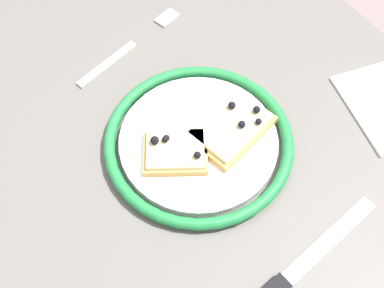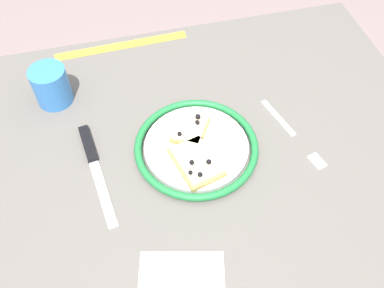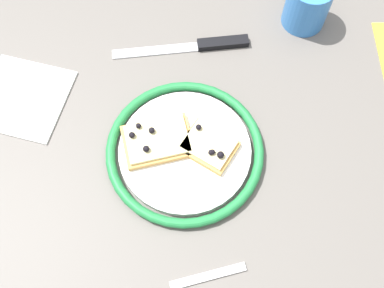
{
  "view_description": "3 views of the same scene",
  "coord_description": "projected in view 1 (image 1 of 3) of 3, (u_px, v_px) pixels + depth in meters",
  "views": [
    {
      "loc": [
        0.3,
        -0.17,
        1.27
      ],
      "look_at": [
        0.03,
        0.0,
        0.76
      ],
      "focal_mm": 43.58,
      "sensor_mm": 36.0,
      "label": 1
    },
    {
      "loc": [
        0.16,
        0.5,
        1.43
      ],
      "look_at": [
        0.04,
        0.02,
        0.77
      ],
      "focal_mm": 39.49,
      "sensor_mm": 36.0,
      "label": 2
    },
    {
      "loc": [
        -0.24,
        0.0,
        1.4
      ],
      "look_at": [
        0.04,
        0.01,
        0.76
      ],
      "focal_mm": 42.03,
      "sensor_mm": 36.0,
      "label": 3
    }
  ],
  "objects": [
    {
      "name": "dining_table",
      "position": [
        178.0,
        170.0,
        0.71
      ],
      "size": [
        0.95,
        0.74,
        0.75
      ],
      "color": "#5B5651",
      "rests_on": "ground_plane"
    },
    {
      "name": "ground_plane",
      "position": [
        184.0,
        282.0,
        1.26
      ],
      "size": [
        6.0,
        6.0,
        0.0
      ],
      "primitive_type": "plane",
      "color": "slate"
    },
    {
      "name": "fork",
      "position": [
        131.0,
        46.0,
        0.7
      ],
      "size": [
        0.07,
        0.2,
        0.0
      ],
      "color": "silver",
      "rests_on": "dining_table"
    },
    {
      "name": "pizza_slice_far",
      "position": [
        231.0,
        127.0,
        0.6
      ],
      "size": [
        0.1,
        0.12,
        0.03
      ],
      "color": "tan",
      "rests_on": "plate"
    },
    {
      "name": "knife",
      "position": [
        278.0,
        288.0,
        0.51
      ],
      "size": [
        0.05,
        0.24,
        0.01
      ],
      "color": "silver",
      "rests_on": "dining_table"
    },
    {
      "name": "plate",
      "position": [
        198.0,
        141.0,
        0.61
      ],
      "size": [
        0.25,
        0.25,
        0.02
      ],
      "color": "white",
      "rests_on": "dining_table"
    },
    {
      "name": "pizza_slice_near",
      "position": [
        175.0,
        151.0,
        0.58
      ],
      "size": [
        0.1,
        0.1,
        0.03
      ],
      "color": "tan",
      "rests_on": "plate"
    }
  ]
}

